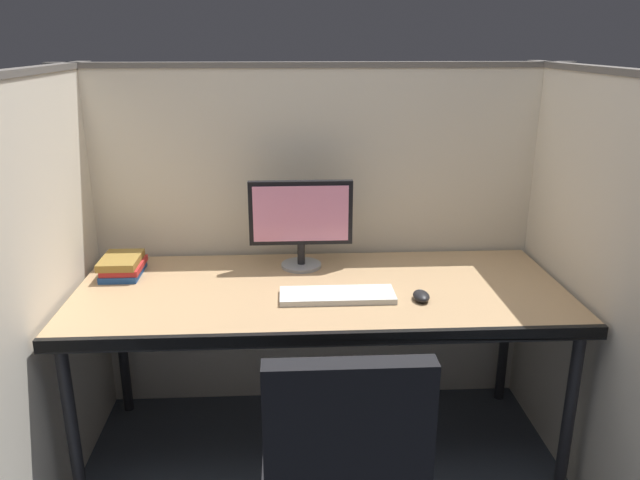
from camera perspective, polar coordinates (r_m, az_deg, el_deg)
cubicle_partition_rear at (r=2.80m, az=-0.43°, el=-0.02°), size 2.21×0.06×1.57m
cubicle_partition_left at (r=2.45m, az=-23.81°, el=-4.39°), size 0.06×1.41×1.57m
cubicle_partition_right at (r=2.55m, az=23.21°, el=-3.47°), size 0.06×1.41×1.57m
desk at (r=2.41m, az=0.08°, el=-5.65°), size 1.90×0.80×0.74m
monitor_center at (r=2.55m, az=-1.80°, el=2.04°), size 0.43×0.17×0.37m
keyboard_main at (r=2.31m, az=1.61°, el=-5.16°), size 0.43×0.15×0.02m
computer_mouse at (r=2.32m, az=9.38°, el=-5.15°), size 0.06×0.10×0.04m
book_stack at (r=2.64m, az=-17.87°, el=-2.30°), size 0.16×0.22×0.08m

